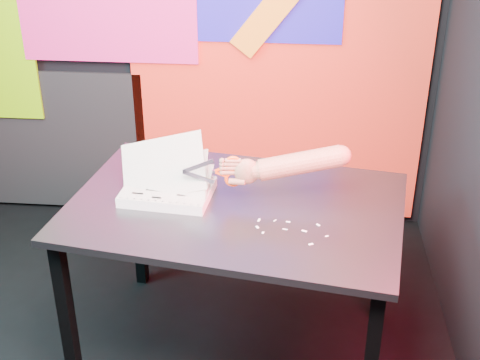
# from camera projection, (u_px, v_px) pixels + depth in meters

# --- Properties ---
(room) EXTENTS (3.01, 3.01, 2.71)m
(room) POSITION_uv_depth(u_px,v_px,m) (60.00, 84.00, 2.12)
(room) COLOR black
(room) RESTS_ON ground
(backdrop) EXTENTS (2.88, 0.05, 2.08)m
(backdrop) POSITION_uv_depth(u_px,v_px,m) (169.00, 61.00, 3.59)
(backdrop) COLOR red
(backdrop) RESTS_ON ground
(work_table) EXTENTS (1.43, 1.07, 0.75)m
(work_table) POSITION_uv_depth(u_px,v_px,m) (235.00, 221.00, 2.68)
(work_table) COLOR black
(work_table) RESTS_ON ground
(printout_stack) EXTENTS (0.40, 0.29, 0.27)m
(printout_stack) POSITION_uv_depth(u_px,v_px,m) (168.00, 190.00, 2.69)
(printout_stack) COLOR silver
(printout_stack) RESTS_ON work_table
(scissors) EXTENTS (0.23, 0.03, 0.13)m
(scissors) POSITION_uv_depth(u_px,v_px,m) (229.00, 171.00, 2.60)
(scissors) COLOR #9B9EB1
(scissors) RESTS_ON printout_stack
(hand_forearm) EXTENTS (0.50, 0.12, 0.16)m
(hand_forearm) POSITION_uv_depth(u_px,v_px,m) (291.00, 164.00, 2.58)
(hand_forearm) COLOR tan
(hand_forearm) RESTS_ON work_table
(paper_clippings) EXTENTS (0.27, 0.17, 0.00)m
(paper_clippings) POSITION_uv_depth(u_px,v_px,m) (288.00, 229.00, 2.48)
(paper_clippings) COLOR white
(paper_clippings) RESTS_ON work_table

